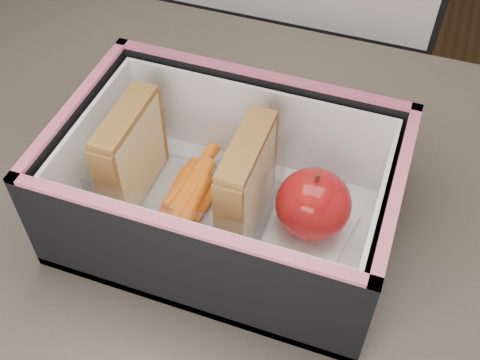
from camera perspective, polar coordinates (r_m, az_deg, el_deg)
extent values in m
cube|color=brown|center=(0.61, -0.73, -8.08)|extent=(1.20, 0.80, 0.03)
cube|color=#382D26|center=(1.30, -18.40, 2.16)|extent=(0.05, 0.05, 0.72)
cube|color=#D8C688|center=(0.61, -10.92, 2.51)|extent=(0.01, 0.09, 0.10)
cube|color=#D37271|center=(0.61, -10.20, 2.08)|extent=(0.01, 0.09, 0.09)
cube|color=#D8C688|center=(0.60, -9.58, 2.16)|extent=(0.01, 0.09, 0.10)
cube|color=brown|center=(0.57, -10.95, 5.95)|extent=(0.03, 0.09, 0.01)
cube|color=#D8C688|center=(0.57, -0.16, -0.27)|extent=(0.01, 0.10, 0.10)
cube|color=#D37271|center=(0.57, 0.61, -0.74)|extent=(0.01, 0.09, 0.09)
cube|color=#D8C688|center=(0.57, 1.40, -0.69)|extent=(0.01, 0.10, 0.10)
cube|color=brown|center=(0.53, 0.66, 3.31)|extent=(0.03, 0.10, 0.01)
cylinder|color=orange|center=(0.62, -5.71, -1.22)|extent=(0.02, 0.10, 0.01)
cylinder|color=orange|center=(0.62, -4.57, 0.48)|extent=(0.03, 0.10, 0.01)
cylinder|color=orange|center=(0.58, -4.84, -3.02)|extent=(0.02, 0.10, 0.01)
cylinder|color=orange|center=(0.62, -6.69, -2.14)|extent=(0.02, 0.10, 0.01)
cylinder|color=orange|center=(0.60, -6.09, -2.47)|extent=(0.02, 0.10, 0.01)
cylinder|color=orange|center=(0.61, -4.40, 0.21)|extent=(0.02, 0.10, 0.01)
cylinder|color=orange|center=(0.63, -2.48, -0.75)|extent=(0.02, 0.10, 0.01)
cylinder|color=orange|center=(0.59, -4.55, -2.74)|extent=(0.02, 0.10, 0.01)
cylinder|color=orange|center=(0.59, -4.78, -1.38)|extent=(0.02, 0.10, 0.01)
cube|color=white|center=(0.60, 6.86, -4.63)|extent=(0.08, 0.09, 0.01)
ellipsoid|color=maroon|center=(0.57, 6.97, -2.28)|extent=(0.09, 0.09, 0.07)
cylinder|color=#442B18|center=(0.55, 7.33, 0.22)|extent=(0.01, 0.01, 0.01)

